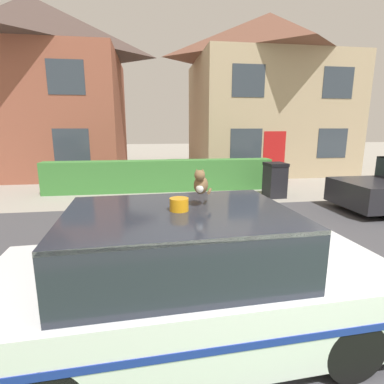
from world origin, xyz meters
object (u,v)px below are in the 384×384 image
wheelie_bin (275,180)px  house_left (37,87)px  police_car (190,279)px  house_right (266,93)px  cat (201,184)px

wheelie_bin → house_left: bearing=140.8°
police_car → house_left: house_left is taller
police_car → wheelie_bin: bearing=56.8°
police_car → house_right: (5.80, 12.72, 3.27)m
house_right → police_car: bearing=-114.5°
house_left → house_right: 11.39m
police_car → house_left: bearing=110.2°
house_left → wheelie_bin: (9.31, -6.77, -3.58)m
cat → house_left: bearing=-138.4°
house_left → wheelie_bin: bearing=-36.0°
cat → house_right: size_ratio=0.04×
house_left → police_car: bearing=-67.0°
police_car → wheelie_bin: size_ratio=3.74×
cat → police_car: bearing=-26.3°
house_left → house_right: (11.38, -0.43, -0.17)m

